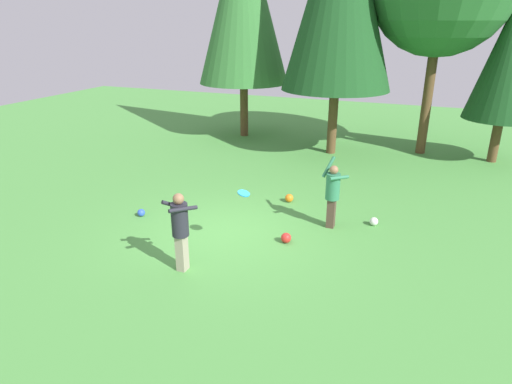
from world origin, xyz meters
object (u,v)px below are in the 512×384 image
Objects in this scene: ball_orange at (289,198)px; frisbee at (244,193)px; person_catcher at (180,226)px; ball_red at (286,238)px; ball_blue at (141,213)px; person_thrower at (333,191)px; ball_white at (374,221)px.

frisbee is at bearing -91.40° from ball_orange.
person_catcher reaches higher than ball_red.
person_catcher is at bearing -125.44° from frisbee.
frisbee is at bearing -12.56° from ball_blue.
person_thrower is 4.99m from ball_blue.
ball_blue is (-4.77, -1.20, -0.85)m from person_thrower.
person_thrower reaches higher than frisbee.
ball_white is at bearing -7.73° from person_catcher.
person_thrower is 5.73× the size of frisbee.
ball_red is at bearing -74.16° from ball_orange.
frisbee reaches higher than ball_blue.
person_catcher is 8.49× the size of ball_blue.
frisbee reaches higher than ball_red.
frisbee is 1.55× the size of ball_blue.
person_thrower is 8.88× the size of ball_blue.
ball_orange is at bearing 88.60° from frisbee.
person_thrower reaches higher than ball_orange.
ball_white is at bearing 43.83° from ball_red.
ball_red is (-0.77, -1.22, -0.83)m from person_thrower.
ball_white reaches higher than ball_blue.
ball_orange is at bearing 164.06° from ball_white.
frisbee is 3.56m from ball_blue.
frisbee is 1.46× the size of ball_white.
person_thrower reaches higher than ball_white.
ball_orange is at bearing 105.84° from ball_red.
frisbee is (0.86, 1.21, 0.37)m from person_catcher.
person_catcher is at bearing -102.31° from ball_orange.
person_thrower is 1.05× the size of person_catcher.
person_thrower is 8.37× the size of ball_white.
person_catcher is (-2.39, -3.13, 0.05)m from person_thrower.
ball_blue is at bearing 179.66° from ball_red.
ball_orange is at bearing 23.13° from person_catcher.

